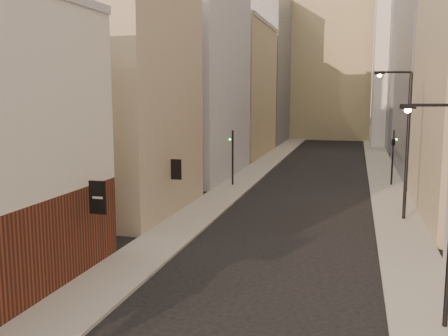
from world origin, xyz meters
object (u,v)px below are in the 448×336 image
at_px(traffic_light_left, 233,149).
at_px(streetlamp_mid, 404,137).
at_px(white_tower, 402,26).
at_px(clock_tower, 333,43).
at_px(streetlamp_near, 447,205).
at_px(traffic_light_right, 393,145).

bearing_deg(traffic_light_left, streetlamp_mid, 161.98).
bearing_deg(white_tower, clock_tower, 128.16).
bearing_deg(streetlamp_near, clock_tower, 77.15).
xyz_separation_m(streetlamp_near, traffic_light_left, (-13.49, 24.78, -1.13)).
height_order(clock_tower, traffic_light_left, clock_tower).
distance_m(streetlamp_mid, traffic_light_left, 16.38).
height_order(streetlamp_mid, traffic_light_left, streetlamp_mid).
distance_m(clock_tower, streetlamp_near, 81.24).
distance_m(clock_tower, white_tower, 17.83).
height_order(white_tower, traffic_light_left, white_tower).
relative_size(clock_tower, streetlamp_near, 5.74).
relative_size(streetlamp_mid, traffic_light_left, 1.91).
height_order(streetlamp_near, streetlamp_mid, streetlamp_mid).
height_order(streetlamp_near, traffic_light_left, streetlamp_near).
height_order(streetlamp_mid, traffic_light_right, streetlamp_mid).
distance_m(white_tower, traffic_light_right, 40.33).
distance_m(clock_tower, traffic_light_left, 57.14).
relative_size(traffic_light_left, traffic_light_right, 1.00).
relative_size(clock_tower, streetlamp_mid, 4.71).
relative_size(streetlamp_mid, traffic_light_right, 1.91).
xyz_separation_m(white_tower, traffic_light_left, (-16.80, -41.02, -15.27)).
xyz_separation_m(traffic_light_left, traffic_light_right, (13.69, 3.66, 0.38)).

